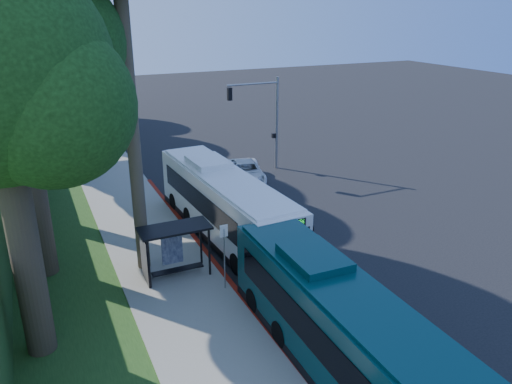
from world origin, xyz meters
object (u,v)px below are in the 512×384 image
teal_bus (341,328)px  bus_shelter (169,242)px  pickup (245,172)px  white_bus (224,203)px

teal_bus → bus_shelter: bearing=112.6°
bus_shelter → pickup: size_ratio=0.61×
white_bus → teal_bus: size_ratio=1.05×
teal_bus → pickup: teal_bus is taller
white_bus → pickup: bearing=56.0°
bus_shelter → teal_bus: size_ratio=0.26×
bus_shelter → white_bus: white_bus is taller
white_bus → teal_bus: white_bus is taller
bus_shelter → white_bus: bearing=39.5°
teal_bus → pickup: 20.32m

